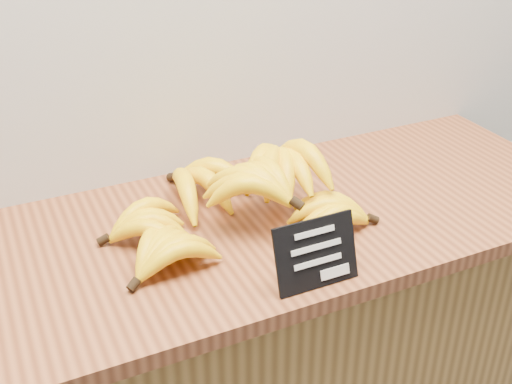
# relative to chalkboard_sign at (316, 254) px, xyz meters

# --- Properties ---
(counter_top) EXTENTS (1.46, 0.54, 0.03)m
(counter_top) POSITION_rel_chalkboard_sign_xyz_m (-0.03, 0.22, -0.07)
(counter_top) COLOR brown
(counter_top) RESTS_ON counter
(chalkboard_sign) EXTENTS (0.14, 0.04, 0.11)m
(chalkboard_sign) POSITION_rel_chalkboard_sign_xyz_m (0.00, 0.00, 0.00)
(chalkboard_sign) COLOR black
(chalkboard_sign) RESTS_ON counter_top
(banana_pile) EXTENTS (0.49, 0.42, 0.12)m
(banana_pile) POSITION_rel_chalkboard_sign_xyz_m (-0.04, 0.22, -0.00)
(banana_pile) COLOR yellow
(banana_pile) RESTS_ON counter_top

